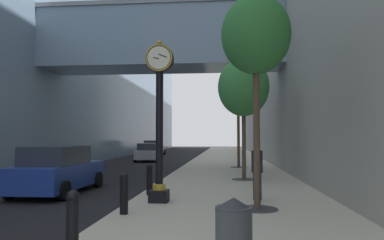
{
  "coord_description": "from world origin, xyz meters",
  "views": [
    {
      "loc": [
        2.9,
        -2.77,
        2.03
      ],
      "look_at": [
        0.93,
        18.53,
        3.08
      ],
      "focal_mm": 34.04,
      "sensor_mm": 36.0,
      "label": 1
    }
  ],
  "objects_px": {
    "street_tree_near": "(256,37)",
    "pedestrian_walking": "(257,169)",
    "trash_bin": "(234,234)",
    "car_silver_near": "(149,152)",
    "car_white_far": "(154,148)",
    "bollard_nearest": "(73,220)",
    "car_blue_mid": "(58,170)",
    "bollard_second": "(124,192)",
    "street_tree_mid_far": "(238,98)",
    "street_clock": "(159,112)",
    "street_tree_mid_near": "(243,87)",
    "bollard_third": "(150,179)"
  },
  "relations": [
    {
      "from": "street_tree_near",
      "to": "pedestrian_walking",
      "type": "height_order",
      "value": "street_tree_near"
    },
    {
      "from": "trash_bin",
      "to": "car_silver_near",
      "type": "height_order",
      "value": "car_silver_near"
    },
    {
      "from": "pedestrian_walking",
      "to": "car_white_far",
      "type": "xyz_separation_m",
      "value": [
        -9.32,
        30.57,
        -0.24
      ]
    },
    {
      "from": "bollard_nearest",
      "to": "car_blue_mid",
      "type": "xyz_separation_m",
      "value": [
        -3.63,
        7.07,
        0.16
      ]
    },
    {
      "from": "car_silver_near",
      "to": "car_blue_mid",
      "type": "height_order",
      "value": "car_blue_mid"
    },
    {
      "from": "bollard_second",
      "to": "street_tree_mid_far",
      "type": "height_order",
      "value": "street_tree_mid_far"
    },
    {
      "from": "trash_bin",
      "to": "car_white_far",
      "type": "height_order",
      "value": "car_white_far"
    },
    {
      "from": "car_silver_near",
      "to": "car_white_far",
      "type": "xyz_separation_m",
      "value": [
        -1.7,
        10.49,
        0.07
      ]
    },
    {
      "from": "car_silver_near",
      "to": "street_clock",
      "type": "bearing_deg",
      "value": -77.21
    },
    {
      "from": "bollard_second",
      "to": "street_tree_mid_near",
      "type": "distance_m",
      "value": 9.26
    },
    {
      "from": "street_tree_mid_far",
      "to": "car_blue_mid",
      "type": "xyz_separation_m",
      "value": [
        -6.97,
        -10.67,
        -3.75
      ]
    },
    {
      "from": "street_tree_near",
      "to": "pedestrian_walking",
      "type": "distance_m",
      "value": 3.99
    },
    {
      "from": "bollard_second",
      "to": "car_silver_near",
      "type": "distance_m",
      "value": 22.89
    },
    {
      "from": "car_blue_mid",
      "to": "car_silver_near",
      "type": "bearing_deg",
      "value": 91.62
    },
    {
      "from": "bollard_second",
      "to": "trash_bin",
      "type": "distance_m",
      "value": 4.54
    },
    {
      "from": "street_clock",
      "to": "street_tree_near",
      "type": "distance_m",
      "value": 3.52
    },
    {
      "from": "bollard_nearest",
      "to": "bollard_second",
      "type": "height_order",
      "value": "same"
    },
    {
      "from": "bollard_second",
      "to": "pedestrian_walking",
      "type": "relative_size",
      "value": 0.59
    },
    {
      "from": "bollard_third",
      "to": "car_silver_near",
      "type": "xyz_separation_m",
      "value": [
        -4.15,
        19.45,
        0.09
      ]
    },
    {
      "from": "car_white_far",
      "to": "pedestrian_walking",
      "type": "bearing_deg",
      "value": -73.04
    },
    {
      "from": "bollard_nearest",
      "to": "street_tree_mid_far",
      "type": "relative_size",
      "value": 0.18
    },
    {
      "from": "street_tree_mid_far",
      "to": "street_tree_mid_near",
      "type": "bearing_deg",
      "value": -90.0
    },
    {
      "from": "street_clock",
      "to": "bollard_second",
      "type": "distance_m",
      "value": 2.83
    },
    {
      "from": "car_blue_mid",
      "to": "street_tree_mid_near",
      "type": "bearing_deg",
      "value": 28.55
    },
    {
      "from": "bollard_third",
      "to": "car_blue_mid",
      "type": "distance_m",
      "value": 3.76
    },
    {
      "from": "bollard_nearest",
      "to": "street_tree_mid_near",
      "type": "height_order",
      "value": "street_tree_mid_near"
    },
    {
      "from": "street_clock",
      "to": "trash_bin",
      "type": "distance_m",
      "value": 6.24
    },
    {
      "from": "street_clock",
      "to": "street_tree_near",
      "type": "height_order",
      "value": "street_tree_near"
    },
    {
      "from": "street_tree_mid_near",
      "to": "pedestrian_walking",
      "type": "relative_size",
      "value": 3.19
    },
    {
      "from": "trash_bin",
      "to": "pedestrian_walking",
      "type": "distance_m",
      "value": 6.21
    },
    {
      "from": "street_tree_mid_near",
      "to": "car_white_far",
      "type": "height_order",
      "value": "street_tree_mid_near"
    },
    {
      "from": "street_tree_mid_near",
      "to": "pedestrian_walking",
      "type": "height_order",
      "value": "street_tree_mid_near"
    },
    {
      "from": "street_tree_near",
      "to": "street_tree_mid_far",
      "type": "bearing_deg",
      "value": 90.0
    },
    {
      "from": "street_tree_mid_far",
      "to": "trash_bin",
      "type": "xyz_separation_m",
      "value": [
        -0.72,
        -18.39,
        -3.91
      ]
    },
    {
      "from": "street_tree_near",
      "to": "street_tree_mid_far",
      "type": "relative_size",
      "value": 1.03
    },
    {
      "from": "street_clock",
      "to": "car_silver_near",
      "type": "bearing_deg",
      "value": 102.79
    },
    {
      "from": "street_tree_near",
      "to": "car_silver_near",
      "type": "bearing_deg",
      "value": 109.17
    },
    {
      "from": "car_white_far",
      "to": "bollard_second",
      "type": "bearing_deg",
      "value": -79.95
    },
    {
      "from": "street_clock",
      "to": "bollard_third",
      "type": "xyz_separation_m",
      "value": [
        -0.55,
        1.27,
        -2.13
      ]
    },
    {
      "from": "street_tree_mid_near",
      "to": "bollard_nearest",
      "type": "bearing_deg",
      "value": -107.12
    },
    {
      "from": "bollard_nearest",
      "to": "street_tree_mid_near",
      "type": "distance_m",
      "value": 11.95
    },
    {
      "from": "street_clock",
      "to": "street_tree_mid_near",
      "type": "distance_m",
      "value": 6.82
    },
    {
      "from": "street_clock",
      "to": "car_white_far",
      "type": "xyz_separation_m",
      "value": [
        -6.4,
        31.22,
        -1.97
      ]
    },
    {
      "from": "trash_bin",
      "to": "car_silver_near",
      "type": "xyz_separation_m",
      "value": [
        -6.78,
        26.21,
        0.09
      ]
    },
    {
      "from": "street_tree_mid_near",
      "to": "car_white_far",
      "type": "xyz_separation_m",
      "value": [
        -9.19,
        25.19,
        -3.5
      ]
    },
    {
      "from": "street_clock",
      "to": "car_white_far",
      "type": "relative_size",
      "value": 1.06
    },
    {
      "from": "street_tree_mid_far",
      "to": "bollard_nearest",
      "type": "bearing_deg",
      "value": -100.68
    },
    {
      "from": "car_silver_near",
      "to": "bollard_third",
      "type": "bearing_deg",
      "value": -77.96
    },
    {
      "from": "street_clock",
      "to": "street_tree_mid_far",
      "type": "relative_size",
      "value": 0.87
    },
    {
      "from": "street_tree_near",
      "to": "car_white_far",
      "type": "distance_m",
      "value": 33.59
    }
  ]
}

